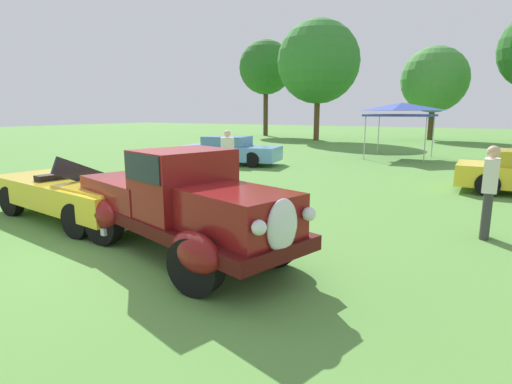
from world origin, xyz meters
The scene contains 10 objects.
ground_plane centered at (0.00, 0.00, 0.00)m, with size 120.00×120.00×0.00m, color #568C3D.
feature_pickup_truck centered at (0.46, 0.41, 0.87)m, with size 4.80×2.76×1.70m.
neighbor_convertible centered at (-2.88, 1.01, 0.58)m, with size 4.68×2.26×1.40m.
show_car_skyblue centered at (-5.22, 10.34, 0.60)m, with size 4.51×2.45×1.22m.
spectator_near_truck centered at (-2.72, 6.45, 0.91)m, with size 0.45×0.45×1.69m.
spectator_between_cars centered at (4.71, 3.80, 0.91)m, with size 0.25×0.40×1.69m.
canopy_tent_left_field centered at (0.75, 16.47, 2.42)m, with size 3.02×3.02×2.71m.
treeline_far_left centered at (-14.25, 30.11, 6.33)m, with size 4.99×4.99×8.85m.
treeline_mid_left centered at (-7.56, 26.40, 6.07)m, with size 6.41×6.41×9.29m.
treeline_center centered at (0.33, 31.53, 4.77)m, with size 5.19×5.19×7.38m.
Camera 1 is at (4.63, -4.41, 2.27)m, focal length 28.30 mm.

